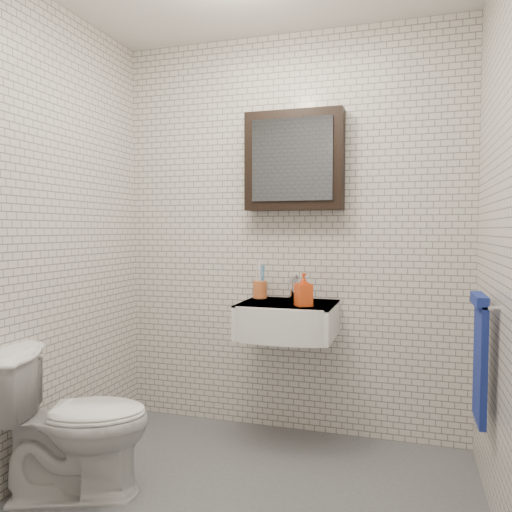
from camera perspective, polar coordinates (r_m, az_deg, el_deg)
name	(u,v)px	position (r m, az deg, el deg)	size (l,w,h in m)	color
ground	(237,511)	(2.54, -2.20, -27.10)	(2.20, 2.00, 0.01)	#4F5256
room_shell	(236,187)	(2.21, -2.27, 7.86)	(2.22, 2.02, 2.51)	silver
washbasin	(286,320)	(2.94, 3.49, -7.27)	(0.55, 0.50, 0.20)	white
faucet	(294,288)	(3.10, 4.35, -3.71)	(0.06, 0.20, 0.15)	silver
mirror_cabinet	(294,161)	(3.11, 4.40, 10.77)	(0.60, 0.15, 0.60)	black
towel_rail	(480,353)	(2.51, 24.26, -10.05)	(0.09, 0.30, 0.58)	silver
toothbrush_cup	(260,289)	(3.14, 0.45, -3.75)	(0.11, 0.11, 0.24)	#CD6633
soap_bottle	(304,290)	(2.82, 5.45, -3.84)	(0.08, 0.09, 0.19)	orange
toilet	(74,421)	(2.67, -20.10, -17.28)	(0.40, 0.71, 0.72)	white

